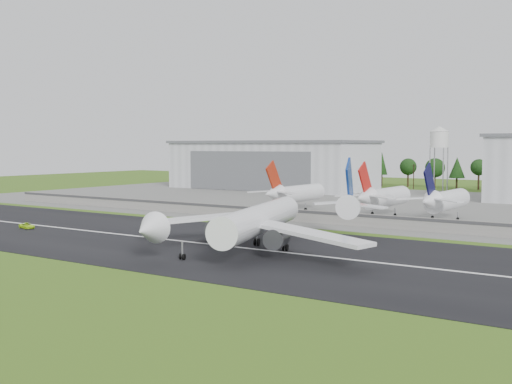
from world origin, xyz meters
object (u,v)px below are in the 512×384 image
Objects in this scene: parked_jet_red_b at (382,197)px; parked_jet_navy at (444,200)px; ground_vehicle at (27,226)px; parked_jet_red_a at (294,193)px; main_airliner at (257,226)px.

parked_jet_red_b is 17.93m from parked_jet_navy.
parked_jet_red_a reaches higher than ground_vehicle.
parked_jet_red_a is (34.78, 72.16, 5.18)m from ground_vehicle.
main_airliner is 11.41× the size of ground_vehicle.
main_airliner reaches higher than parked_jet_red_b.
ground_vehicle is at bearing -12.84° from main_airliner.
parked_jet_red_a is 1.00× the size of parked_jet_navy.
parked_jet_navy reaches higher than parked_jet_red_a.
ground_vehicle is 0.16× the size of parked_jet_navy.
ground_vehicle is 80.27m from parked_jet_red_a.
main_airliner is 66.69m from ground_vehicle.
ground_vehicle is at bearing -115.74° from parked_jet_red_a.
parked_jet_navy is at bearing -120.61° from main_airliner.
parked_jet_red_a is (-31.58, 66.95, 1.09)m from main_airliner.
parked_jet_red_a is at bearing -179.99° from parked_jet_navy.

